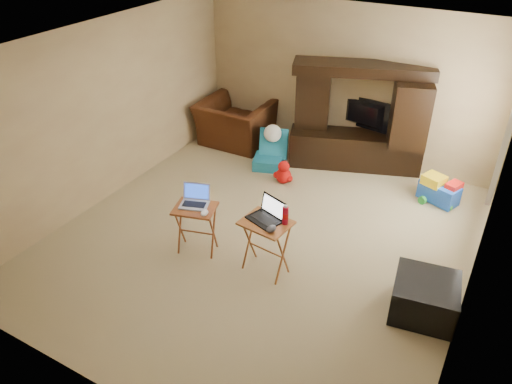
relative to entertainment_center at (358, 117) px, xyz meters
The scene contains 22 objects.
floor 2.62m from the entertainment_center, 97.71° to the right, with size 5.50×5.50×0.00m, color #C6B689.
ceiling 2.98m from the entertainment_center, 97.71° to the right, with size 5.50×5.50×0.00m, color silver.
wall_back 0.59m from the entertainment_center, 138.88° to the left, with size 5.00×5.00×0.00m, color tan.
wall_front 5.24m from the entertainment_center, 93.66° to the right, with size 5.00×5.00×0.00m, color tan.
wall_left 3.77m from the entertainment_center, 139.04° to the right, with size 5.50×5.50×0.00m, color tan.
wall_right 3.30m from the entertainment_center, 48.61° to the right, with size 5.50×5.50×0.00m, color tan.
window_pane 2.40m from the entertainment_center, 22.95° to the right, with size 1.20×1.20×0.00m, color white.
window_frame 2.38m from the entertainment_center, 23.15° to the right, with size 0.06×1.14×1.34m, color white.
entertainment_center is the anchor object (origin of this frame).
television 0.21m from the entertainment_center, 90.00° to the left, with size 0.87×0.11×0.50m, color black.
recliner 2.18m from the entertainment_center, behind, with size 1.19×1.04×0.77m, color #42220E.
child_rocker 1.50m from the entertainment_center, 148.13° to the right, with size 0.46×0.53×0.61m, color #176480, non-canonical shape.
plush_toy 1.46m from the entertainment_center, 124.91° to the right, with size 0.33×0.28×0.37m, color red, non-canonical shape.
push_toy 1.66m from the entertainment_center, 17.67° to the right, with size 0.56×0.40×0.42m, color blue, non-canonical shape.
ottoman 3.40m from the entertainment_center, 57.22° to the right, with size 0.66×0.66×0.42m, color black.
tray_table_left 3.29m from the entertainment_center, 106.55° to the right, with size 0.49×0.40×0.64m, color #9B4E25.
tray_table_right 3.07m from the entertainment_center, 89.88° to the right, with size 0.54×0.43×0.70m, color #A55D27.
laptop_left 3.22m from the entertainment_center, 107.21° to the right, with size 0.34×0.28×0.24m, color #B6B7BB.
laptop_right 3.01m from the entertainment_center, 90.64° to the right, with size 0.37×0.30×0.24m, color black.
mouse_left 3.27m from the entertainment_center, 103.00° to the right, with size 0.08×0.13×0.05m, color white.
mouse_right 3.16m from the entertainment_center, 87.52° to the right, with size 0.09×0.14×0.06m, color #3E3E43.
water_bottle 2.96m from the entertainment_center, 86.00° to the right, with size 0.07×0.07×0.22m, color red.
Camera 1 is at (2.51, -4.64, 3.93)m, focal length 35.00 mm.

